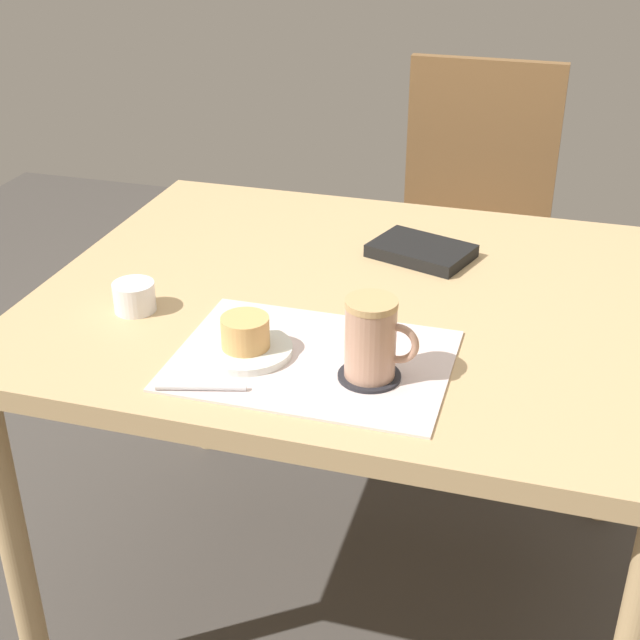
{
  "coord_description": "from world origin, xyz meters",
  "views": [
    {
      "loc": [
        0.33,
        -1.36,
        1.39
      ],
      "look_at": [
        -0.01,
        -0.21,
        0.75
      ],
      "focal_mm": 50.0,
      "sensor_mm": 36.0,
      "label": 1
    }
  ],
  "objects_px": {
    "pastry": "(245,332)",
    "coffee_mug": "(372,338)",
    "pastry_plate": "(246,350)",
    "small_book": "(421,251)",
    "dining_table": "(358,329)",
    "wooden_chair": "(469,239)",
    "sugar_bowl": "(134,297)"
  },
  "relations": [
    {
      "from": "small_book",
      "to": "wooden_chair",
      "type": "bearing_deg",
      "value": 106.04
    },
    {
      "from": "wooden_chair",
      "to": "small_book",
      "type": "distance_m",
      "value": 0.65
    },
    {
      "from": "wooden_chair",
      "to": "small_book",
      "type": "relative_size",
      "value": 5.17
    },
    {
      "from": "dining_table",
      "to": "pastry_plate",
      "type": "xyz_separation_m",
      "value": [
        -0.11,
        -0.26,
        0.08
      ]
    },
    {
      "from": "small_book",
      "to": "dining_table",
      "type": "bearing_deg",
      "value": -94.52
    },
    {
      "from": "wooden_chair",
      "to": "small_book",
      "type": "xyz_separation_m",
      "value": [
        -0.02,
        -0.61,
        0.22
      ]
    },
    {
      "from": "coffee_mug",
      "to": "small_book",
      "type": "distance_m",
      "value": 0.46
    },
    {
      "from": "dining_table",
      "to": "pastry",
      "type": "bearing_deg",
      "value": -113.32
    },
    {
      "from": "pastry_plate",
      "to": "pastry",
      "type": "xyz_separation_m",
      "value": [
        0.0,
        0.0,
        0.03
      ]
    },
    {
      "from": "dining_table",
      "to": "small_book",
      "type": "height_order",
      "value": "small_book"
    },
    {
      "from": "coffee_mug",
      "to": "pastry_plate",
      "type": "bearing_deg",
      "value": 175.65
    },
    {
      "from": "pastry_plate",
      "to": "small_book",
      "type": "relative_size",
      "value": 0.79
    },
    {
      "from": "pastry_plate",
      "to": "sugar_bowl",
      "type": "relative_size",
      "value": 2.04
    },
    {
      "from": "pastry_plate",
      "to": "coffee_mug",
      "type": "height_order",
      "value": "coffee_mug"
    },
    {
      "from": "coffee_mug",
      "to": "small_book",
      "type": "relative_size",
      "value": 0.67
    },
    {
      "from": "wooden_chair",
      "to": "pastry",
      "type": "distance_m",
      "value": 1.1
    },
    {
      "from": "dining_table",
      "to": "coffee_mug",
      "type": "relative_size",
      "value": 9.08
    },
    {
      "from": "wooden_chair",
      "to": "small_book",
      "type": "height_order",
      "value": "wooden_chair"
    },
    {
      "from": "pastry_plate",
      "to": "small_book",
      "type": "bearing_deg",
      "value": 66.93
    },
    {
      "from": "wooden_chair",
      "to": "coffee_mug",
      "type": "height_order",
      "value": "wooden_chair"
    },
    {
      "from": "wooden_chair",
      "to": "pastry_plate",
      "type": "bearing_deg",
      "value": 78.9
    },
    {
      "from": "wooden_chair",
      "to": "coffee_mug",
      "type": "distance_m",
      "value": 1.1
    },
    {
      "from": "wooden_chair",
      "to": "sugar_bowl",
      "type": "distance_m",
      "value": 1.08
    },
    {
      "from": "small_book",
      "to": "sugar_bowl",
      "type": "bearing_deg",
      "value": -121.78
    },
    {
      "from": "wooden_chair",
      "to": "pastry_plate",
      "type": "relative_size",
      "value": 6.51
    },
    {
      "from": "sugar_bowl",
      "to": "small_book",
      "type": "height_order",
      "value": "sugar_bowl"
    },
    {
      "from": "pastry_plate",
      "to": "sugar_bowl",
      "type": "xyz_separation_m",
      "value": [
        -0.23,
        0.09,
        0.02
      ]
    },
    {
      "from": "pastry",
      "to": "small_book",
      "type": "height_order",
      "value": "pastry"
    },
    {
      "from": "pastry",
      "to": "coffee_mug",
      "type": "bearing_deg",
      "value": -4.35
    },
    {
      "from": "coffee_mug",
      "to": "sugar_bowl",
      "type": "height_order",
      "value": "coffee_mug"
    },
    {
      "from": "coffee_mug",
      "to": "sugar_bowl",
      "type": "distance_m",
      "value": 0.44
    },
    {
      "from": "wooden_chair",
      "to": "dining_table",
      "type": "bearing_deg",
      "value": 83.15
    }
  ]
}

